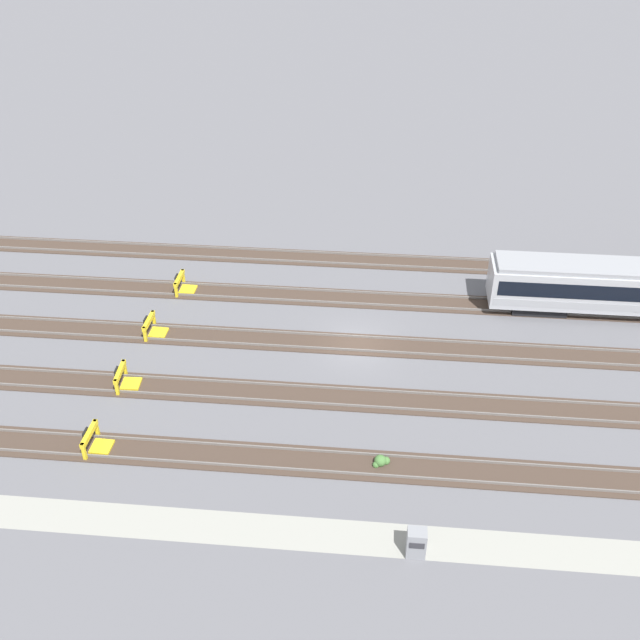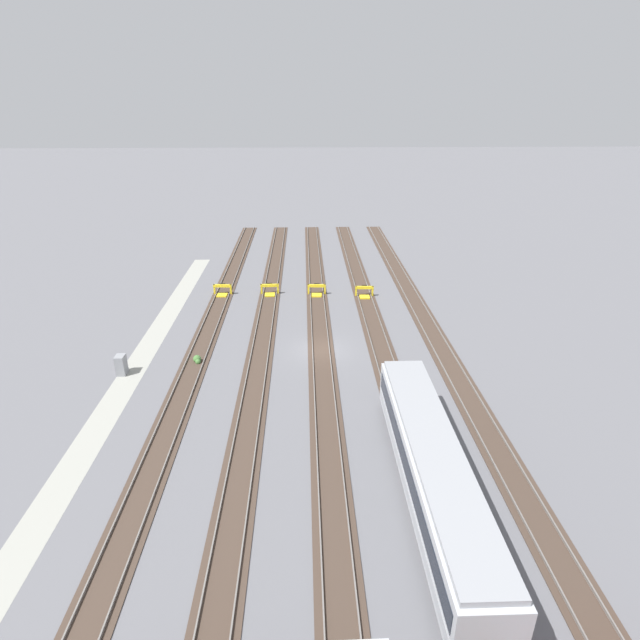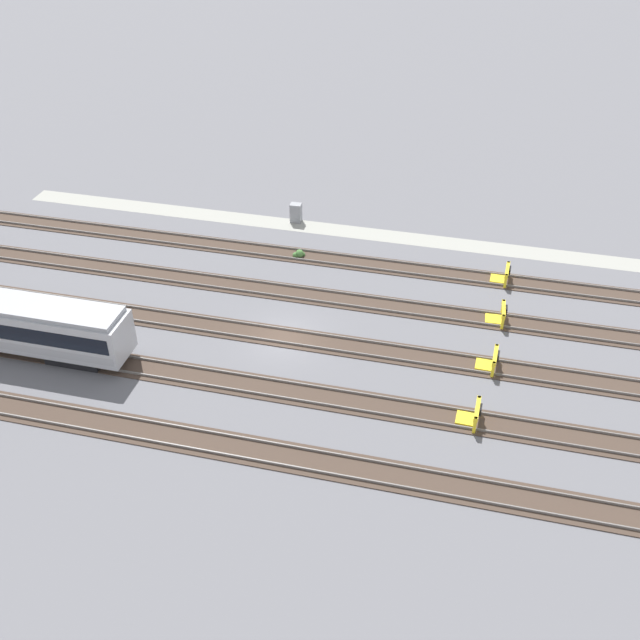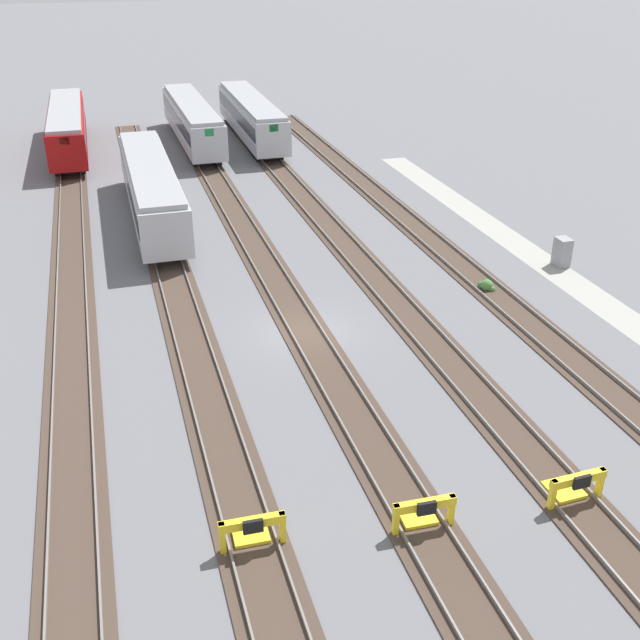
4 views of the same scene
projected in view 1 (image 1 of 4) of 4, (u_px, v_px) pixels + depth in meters
ground_plane at (357, 345)px, 47.71m from camera, size 400.00×400.00×0.00m
service_walkway at (341, 536)px, 35.60m from camera, size 54.00×2.00×0.01m
rail_track_nearest at (347, 464)px, 39.33m from camera, size 90.00×2.23×0.21m
rail_track_near_inner at (352, 398)px, 43.51m from camera, size 90.00×2.23×0.21m
rail_track_middle at (357, 344)px, 47.68m from camera, size 90.00×2.24×0.21m
rail_track_far_inner at (361, 299)px, 51.86m from camera, size 90.00×2.23×0.21m
rail_track_farthest at (364, 260)px, 56.03m from camera, size 90.00×2.23×0.21m
subway_car_front_row_left_inner at (627, 287)px, 49.42m from camera, size 18.01×2.87×3.70m
bumper_stop_nearest_track at (95, 441)px, 40.04m from camera, size 1.37×2.01×1.22m
bumper_stop_near_inner_track at (125, 378)px, 44.23m from camera, size 1.37×2.01×1.22m
bumper_stop_middle_track at (153, 327)px, 48.37m from camera, size 1.37×2.01×1.22m
bumper_stop_far_inner_track at (183, 284)px, 52.49m from camera, size 1.37×2.01×1.22m
electrical_cabinet at (416, 543)px, 34.34m from camera, size 0.90×0.73×1.60m
weed_clump at (381, 461)px, 39.22m from camera, size 0.92×0.70×0.64m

